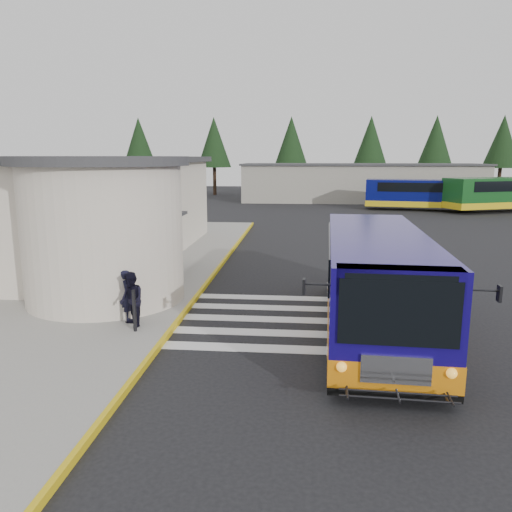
# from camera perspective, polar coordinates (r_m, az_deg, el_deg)

# --- Properties ---
(ground) EXTENTS (140.00, 140.00, 0.00)m
(ground) POSITION_cam_1_polar(r_m,az_deg,el_deg) (16.26, 6.48, -6.46)
(ground) COLOR black
(ground) RESTS_ON ground
(sidewalk) EXTENTS (10.00, 34.00, 0.15)m
(sidewalk) POSITION_cam_1_polar(r_m,az_deg,el_deg) (21.86, -18.04, -2.13)
(sidewalk) COLOR gray
(sidewalk) RESTS_ON ground
(curb_strip) EXTENTS (0.12, 34.00, 0.16)m
(curb_strip) POSITION_cam_1_polar(r_m,az_deg,el_deg) (20.41, -5.16, -2.53)
(curb_strip) COLOR gold
(curb_strip) RESTS_ON ground
(station_building) EXTENTS (12.70, 18.70, 4.80)m
(station_building) POSITION_cam_1_polar(r_m,az_deg,el_deg) (24.83, -19.67, 5.15)
(station_building) COLOR beige
(station_building) RESTS_ON ground
(crosswalk) EXTENTS (8.00, 5.35, 0.01)m
(crosswalk) POSITION_cam_1_polar(r_m,az_deg,el_deg) (15.49, 4.66, -7.31)
(crosswalk) COLOR silver
(crosswalk) RESTS_ON ground
(depot_building) EXTENTS (26.40, 8.40, 4.20)m
(depot_building) POSITION_cam_1_polar(r_m,az_deg,el_deg) (57.91, 11.81, 8.23)
(depot_building) COLOR gray
(depot_building) RESTS_ON ground
(tree_line) EXTENTS (58.40, 4.40, 10.00)m
(tree_line) POSITION_cam_1_polar(r_m,az_deg,el_deg) (65.85, 11.45, 12.65)
(tree_line) COLOR black
(tree_line) RESTS_ON ground
(transit_bus) EXTENTS (3.68, 10.22, 2.85)m
(transit_bus) POSITION_cam_1_polar(r_m,az_deg,el_deg) (14.49, 13.48, -3.31)
(transit_bus) COLOR #130862
(transit_bus) RESTS_ON ground
(pedestrian_a) EXTENTS (0.57, 0.66, 1.51)m
(pedestrian_a) POSITION_cam_1_polar(r_m,az_deg,el_deg) (15.34, -14.48, -4.30)
(pedestrian_a) COLOR black
(pedestrian_a) RESTS_ON sidewalk
(pedestrian_b) EXTENTS (0.96, 0.98, 1.59)m
(pedestrian_b) POSITION_cam_1_polar(r_m,az_deg,el_deg) (14.63, -14.04, -4.89)
(pedestrian_b) COLOR black
(pedestrian_b) RESTS_ON sidewalk
(bollard) EXTENTS (0.10, 0.10, 1.19)m
(bollard) POSITION_cam_1_polar(r_m,az_deg,el_deg) (14.30, -13.73, -6.09)
(bollard) COLOR black
(bollard) RESTS_ON sidewalk
(far_bus_a) EXTENTS (9.77, 4.10, 2.44)m
(far_bus_a) POSITION_cam_1_polar(r_m,az_deg,el_deg) (49.39, 17.99, 6.84)
(far_bus_a) COLOR #070C54
(far_bus_a) RESTS_ON ground
(far_bus_b) EXTENTS (10.65, 6.63, 2.66)m
(far_bus_b) POSITION_cam_1_polar(r_m,az_deg,el_deg) (50.64, 26.03, 6.51)
(far_bus_b) COLOR #134719
(far_bus_b) RESTS_ON ground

